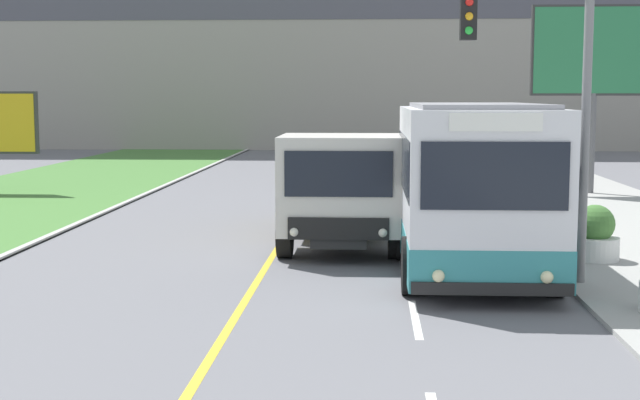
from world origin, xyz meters
name	(u,v)px	position (x,y,z in m)	size (l,w,h in m)	color
city_bus	(474,191)	(3.96, 15.57, 1.63)	(2.73, 5.53, 3.23)	silver
dump_truck	(342,191)	(1.43, 18.57, 1.28)	(2.60, 6.93, 2.55)	black
car_distant	(423,169)	(3.99, 32.09, 0.69)	(1.80, 4.30, 1.45)	maroon
traffic_light_mast	(547,86)	(5.11, 14.88, 3.53)	(2.28, 0.32, 5.52)	slate
billboard_large	(595,57)	(9.53, 29.73, 4.67)	(4.23, 0.24, 6.39)	#59595B
planter_round_second	(595,236)	(6.58, 17.13, 0.57)	(0.98, 0.98, 1.12)	silver
planter_round_third	(551,207)	(6.59, 21.57, 0.58)	(1.01, 1.01, 1.15)	silver
planter_round_far	(518,190)	(6.49, 26.02, 0.56)	(0.94, 0.94, 1.09)	silver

